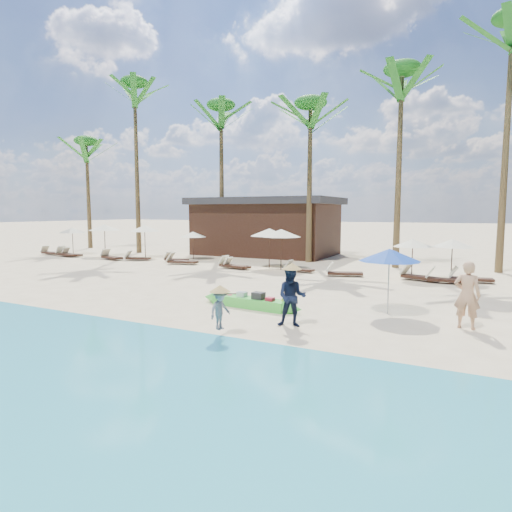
% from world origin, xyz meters
% --- Properties ---
extents(ground, '(240.00, 240.00, 0.00)m').
position_xyz_m(ground, '(0.00, 0.00, 0.00)').
color(ground, beige).
rests_on(ground, ground).
extents(wet_sand_strip, '(240.00, 4.50, 0.01)m').
position_xyz_m(wet_sand_strip, '(0.00, -5.00, 0.00)').
color(wet_sand_strip, tan).
rests_on(wet_sand_strip, ground).
extents(green_canoe, '(4.46, 0.85, 0.57)m').
position_xyz_m(green_canoe, '(-0.58, 0.83, 0.19)').
color(green_canoe, '#43D641').
rests_on(green_canoe, ground).
extents(tourist, '(0.75, 0.54, 1.92)m').
position_xyz_m(tourist, '(6.09, 1.28, 0.96)').
color(tourist, tan).
rests_on(tourist, ground).
extents(vendor_green, '(0.98, 0.85, 1.72)m').
position_xyz_m(vendor_green, '(1.63, -0.77, 0.86)').
color(vendor_green, '#121A33').
rests_on(vendor_green, ground).
extents(vendor_yellow, '(0.52, 0.75, 1.07)m').
position_xyz_m(vendor_yellow, '(0.30, -2.50, 0.72)').
color(vendor_yellow, gray).
rests_on(vendor_yellow, ground).
extents(blue_umbrella, '(1.96, 1.96, 2.11)m').
position_xyz_m(blue_umbrella, '(3.80, 2.12, 1.90)').
color(blue_umbrella, '#99999E').
rests_on(blue_umbrella, ground).
extents(resort_parasol_0, '(1.99, 1.99, 2.05)m').
position_xyz_m(resort_parasol_0, '(-21.21, 10.78, 1.85)').
color(resort_parasol_0, '#341E15').
rests_on(resort_parasol_0, ground).
extents(lounger_0_left, '(1.82, 0.65, 0.61)m').
position_xyz_m(lounger_0_left, '(-22.48, 9.71, 0.20)').
color(lounger_0_left, '#341E15').
rests_on(lounger_0_left, ground).
extents(lounger_0_right, '(1.73, 0.57, 0.58)m').
position_xyz_m(lounger_0_right, '(-19.91, 9.51, 0.19)').
color(lounger_0_right, '#341E15').
rests_on(lounger_0_right, ground).
extents(resort_parasol_1, '(2.26, 2.26, 2.33)m').
position_xyz_m(resort_parasol_1, '(-18.18, 11.11, 2.10)').
color(resort_parasol_1, '#341E15').
rests_on(resort_parasol_1, ground).
extents(lounger_1_left, '(2.03, 0.84, 0.67)m').
position_xyz_m(lounger_1_left, '(-20.19, 9.31, 0.22)').
color(lounger_1_left, '#341E15').
rests_on(lounger_1_left, ground).
extents(lounger_1_right, '(1.99, 1.00, 0.65)m').
position_xyz_m(lounger_1_right, '(-15.84, 9.37, 0.22)').
color(lounger_1_right, '#341E15').
rests_on(lounger_1_right, ground).
extents(resort_parasol_2, '(2.23, 2.23, 2.30)m').
position_xyz_m(resort_parasol_2, '(-14.86, 11.71, 2.07)').
color(resort_parasol_2, '#341E15').
rests_on(resort_parasol_2, ground).
extents(lounger_2_left, '(1.77, 0.98, 0.57)m').
position_xyz_m(lounger_2_left, '(-13.98, 9.85, 0.19)').
color(lounger_2_left, '#341E15').
rests_on(lounger_2_left, ground).
extents(resort_parasol_3, '(1.84, 1.84, 1.90)m').
position_xyz_m(resort_parasol_3, '(-10.99, 12.18, 1.71)').
color(resort_parasol_3, '#341E15').
rests_on(resort_parasol_3, ground).
extents(lounger_3_left, '(1.73, 0.68, 0.57)m').
position_xyz_m(lounger_3_left, '(-11.23, 10.45, 0.19)').
color(lounger_3_left, '#341E15').
rests_on(lounger_3_left, ground).
extents(lounger_3_right, '(2.04, 1.02, 0.66)m').
position_xyz_m(lounger_3_right, '(-10.05, 9.51, 0.22)').
color(lounger_3_right, '#341E15').
rests_on(lounger_3_right, ground).
extents(resort_parasol_4, '(2.23, 2.23, 2.30)m').
position_xyz_m(resort_parasol_4, '(-4.43, 10.54, 2.07)').
color(resort_parasol_4, '#341E15').
rests_on(resort_parasol_4, ground).
extents(lounger_4_left, '(1.74, 0.78, 0.57)m').
position_xyz_m(lounger_4_left, '(-5.93, 9.23, 0.19)').
color(lounger_4_left, '#341E15').
rests_on(lounger_4_left, ground).
extents(lounger_4_right, '(1.95, 0.89, 0.64)m').
position_xyz_m(lounger_4_right, '(-6.19, 9.23, 0.21)').
color(lounger_4_right, '#341E15').
rests_on(lounger_4_right, ground).
extents(resort_parasol_5, '(2.22, 2.22, 2.29)m').
position_xyz_m(resort_parasol_5, '(-3.53, 10.19, 2.07)').
color(resort_parasol_5, '#341E15').
rests_on(resort_parasol_5, ground).
extents(lounger_5_left, '(1.70, 0.68, 0.56)m').
position_xyz_m(lounger_5_left, '(-2.28, 9.63, 0.19)').
color(lounger_5_left, '#341E15').
rests_on(lounger_5_left, ground).
extents(resort_parasol_6, '(1.89, 1.89, 1.95)m').
position_xyz_m(resort_parasol_6, '(3.54, 10.01, 1.76)').
color(resort_parasol_6, '#341E15').
rests_on(resort_parasol_6, ground).
extents(lounger_6_left, '(1.93, 1.11, 0.63)m').
position_xyz_m(lounger_6_left, '(0.30, 9.24, 0.21)').
color(lounger_6_left, '#341E15').
rests_on(lounger_6_left, ground).
extents(lounger_6_right, '(2.05, 1.22, 0.67)m').
position_xyz_m(lounger_6_right, '(3.93, 9.56, 0.22)').
color(lounger_6_right, '#341E15').
rests_on(lounger_6_right, ground).
extents(resort_parasol_7, '(1.93, 1.93, 1.99)m').
position_xyz_m(resort_parasol_7, '(5.29, 10.25, 1.79)').
color(resort_parasol_7, '#341E15').
rests_on(resort_parasol_7, ground).
extents(lounger_7_left, '(1.89, 0.59, 0.64)m').
position_xyz_m(lounger_7_left, '(5.10, 9.27, 0.21)').
color(lounger_7_left, '#341E15').
rests_on(lounger_7_left, ground).
extents(lounger_7_right, '(1.99, 0.88, 0.65)m').
position_xyz_m(lounger_7_right, '(6.04, 10.04, 0.22)').
color(lounger_7_right, '#341E15').
rests_on(lounger_7_right, ground).
extents(palm_0, '(2.08, 2.08, 9.90)m').
position_xyz_m(palm_0, '(-24.62, 15.48, 8.11)').
color(palm_0, brown).
rests_on(palm_0, ground).
extents(palm_1, '(2.08, 2.08, 13.60)m').
position_xyz_m(palm_1, '(-17.59, 14.06, 10.82)').
color(palm_1, brown).
rests_on(palm_1, ground).
extents(palm_2, '(2.08, 2.08, 11.33)m').
position_xyz_m(palm_2, '(-10.45, 15.08, 9.18)').
color(palm_2, brown).
rests_on(palm_2, ground).
extents(palm_3, '(2.08, 2.08, 10.52)m').
position_xyz_m(palm_3, '(-3.36, 14.27, 8.58)').
color(palm_3, brown).
rests_on(palm_3, ground).
extents(palm_4, '(2.08, 2.08, 11.70)m').
position_xyz_m(palm_4, '(2.15, 14.01, 9.45)').
color(palm_4, brown).
rests_on(palm_4, ground).
extents(palm_5, '(2.08, 2.08, 13.60)m').
position_xyz_m(palm_5, '(7.45, 14.38, 10.82)').
color(palm_5, brown).
rests_on(palm_5, ground).
extents(pavilion_west, '(10.80, 6.60, 4.30)m').
position_xyz_m(pavilion_west, '(-8.00, 17.50, 2.19)').
color(pavilion_west, '#341E15').
rests_on(pavilion_west, ground).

